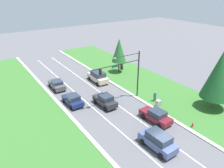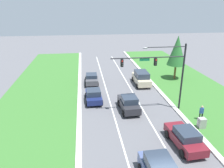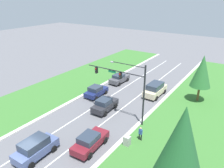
# 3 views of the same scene
# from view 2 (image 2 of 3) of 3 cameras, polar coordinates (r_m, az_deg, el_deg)

# --- Properties ---
(traffic_signal_mast) EXTENTS (8.25, 0.41, 7.75)m
(traffic_signal_mast) POSITION_cam_2_polar(r_m,az_deg,el_deg) (24.56, 13.12, 4.22)
(traffic_signal_mast) COLOR black
(traffic_signal_mast) RESTS_ON ground_plane
(champagne_suv) EXTENTS (2.30, 5.08, 2.07)m
(champagne_suv) POSITION_cam_2_polar(r_m,az_deg,el_deg) (33.87, 7.69, 1.62)
(champagne_suv) COLOR beige
(champagne_suv) RESTS_ON ground_plane
(graphite_sedan) EXTENTS (2.08, 4.39, 1.61)m
(graphite_sedan) POSITION_cam_2_polar(r_m,az_deg,el_deg) (34.13, -5.36, 1.44)
(graphite_sedan) COLOR #4C4C51
(graphite_sedan) RESTS_ON ground_plane
(charcoal_sedan) EXTENTS (2.17, 4.36, 1.84)m
(charcoal_sedan) POSITION_cam_2_polar(r_m,az_deg,el_deg) (25.43, 4.42, -5.05)
(charcoal_sedan) COLOR #28282D
(charcoal_sedan) RESTS_ON ground_plane
(burgundy_sedan) EXTENTS (2.27, 4.71, 1.72)m
(burgundy_sedan) POSITION_cam_2_polar(r_m,az_deg,el_deg) (20.42, 18.53, -13.12)
(burgundy_sedan) COLOR maroon
(burgundy_sedan) RESTS_ON ground_plane
(navy_sedan) EXTENTS (2.16, 4.19, 1.67)m
(navy_sedan) POSITION_cam_2_polar(r_m,az_deg,el_deg) (27.80, -4.84, -3.00)
(navy_sedan) COLOR navy
(navy_sedan) RESTS_ON ground_plane
(utility_cabinet) EXTENTS (0.70, 0.60, 1.13)m
(utility_cabinet) POSITION_cam_2_polar(r_m,az_deg,el_deg) (23.78, 22.38, -9.49)
(utility_cabinet) COLOR #9E9E99
(utility_cabinet) RESTS_ON ground_plane
(pedestrian) EXTENTS (0.40, 0.26, 1.69)m
(pedestrian) POSITION_cam_2_polar(r_m,az_deg,el_deg) (25.17, 22.33, -6.85)
(pedestrian) COLOR black
(pedestrian) RESTS_ON ground_plane
(conifer_far_right_tree) EXTENTS (2.94, 2.94, 7.13)m
(conifer_far_right_tree) POSITION_cam_2_polar(r_m,az_deg,el_deg) (36.64, 16.66, 8.35)
(conifer_far_right_tree) COLOR brown
(conifer_far_right_tree) RESTS_ON ground_plane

